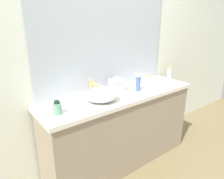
# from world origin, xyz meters

# --- Properties ---
(bathroom_wall_rear) EXTENTS (6.00, 0.06, 2.60)m
(bathroom_wall_rear) POSITION_xyz_m (0.00, 0.73, 1.30)
(bathroom_wall_rear) COLOR silver
(bathroom_wall_rear) RESTS_ON ground
(vanity_counter) EXTENTS (1.77, 0.50, 0.86)m
(vanity_counter) POSITION_xyz_m (0.01, 0.44, 0.43)
(vanity_counter) COLOR gray
(vanity_counter) RESTS_ON ground
(wall_mirror_panel) EXTENTS (1.65, 0.01, 1.20)m
(wall_mirror_panel) POSITION_xyz_m (0.01, 0.69, 1.46)
(wall_mirror_panel) COLOR #B2BCC6
(wall_mirror_panel) RESTS_ON vanity_counter
(sink_basin) EXTENTS (0.32, 0.30, 0.13)m
(sink_basin) POSITION_xyz_m (-0.27, 0.40, 0.92)
(sink_basin) COLOR silver
(sink_basin) RESTS_ON vanity_counter
(faucet) EXTENTS (0.03, 0.14, 0.17)m
(faucet) POSITION_xyz_m (-0.27, 0.57, 0.96)
(faucet) COLOR #DFA850
(faucet) RESTS_ON vanity_counter
(soap_dispenser) EXTENTS (0.05, 0.05, 0.20)m
(soap_dispenser) POSITION_xyz_m (0.79, 0.43, 0.94)
(soap_dispenser) COLOR white
(soap_dispenser) RESTS_ON vanity_counter
(lotion_bottle) EXTENTS (0.05, 0.05, 0.18)m
(lotion_bottle) POSITION_xyz_m (0.21, 0.40, 0.95)
(lotion_bottle) COLOR #48679C
(lotion_bottle) RESTS_ON vanity_counter
(perfume_bottle) EXTENTS (0.07, 0.07, 0.12)m
(perfume_bottle) POSITION_xyz_m (-0.73, 0.38, 0.91)
(perfume_bottle) COLOR #6DA288
(perfume_bottle) RESTS_ON vanity_counter
(spray_can) EXTENTS (0.07, 0.07, 0.11)m
(spray_can) POSITION_xyz_m (0.49, 0.51, 0.91)
(spray_can) COLOR silver
(spray_can) RESTS_ON vanity_counter
(tissue_box) EXTENTS (0.14, 0.14, 0.17)m
(tissue_box) POSITION_xyz_m (0.02, 0.54, 0.93)
(tissue_box) COLOR silver
(tissue_box) RESTS_ON vanity_counter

